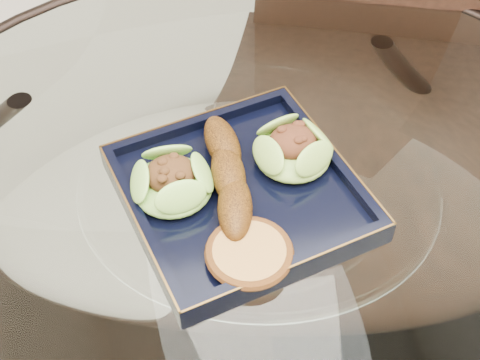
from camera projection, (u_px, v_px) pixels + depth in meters
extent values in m
cylinder|color=white|center=(258.00, 209.00, 0.83)|extent=(1.10, 1.10, 0.01)
torus|color=black|center=(258.00, 209.00, 0.83)|extent=(1.13, 1.13, 0.02)
cylinder|color=black|center=(351.00, 198.00, 1.34)|extent=(0.04, 0.04, 0.75)
cylinder|color=black|center=(71.00, 254.00, 1.25)|extent=(0.04, 0.04, 0.75)
cube|color=#331A11|center=(347.00, 195.00, 1.23)|extent=(0.55, 0.55, 0.04)
cube|color=#331A11|center=(370.00, 12.00, 1.15)|extent=(0.38, 0.18, 0.46)
cylinder|color=#331A11|center=(237.00, 333.00, 1.31)|extent=(0.03, 0.03, 0.45)
cylinder|color=#331A11|center=(421.00, 358.00, 1.28)|extent=(0.03, 0.03, 0.45)
cylinder|color=#331A11|center=(260.00, 196.00, 1.55)|extent=(0.03, 0.03, 0.45)
cylinder|color=#331A11|center=(417.00, 214.00, 1.51)|extent=(0.03, 0.03, 0.45)
cube|color=black|center=(240.00, 196.00, 0.83)|extent=(0.32, 0.32, 0.02)
ellipsoid|color=#55972C|center=(172.00, 183.00, 0.80)|extent=(0.13, 0.13, 0.04)
ellipsoid|color=#5E922A|center=(293.00, 151.00, 0.84)|extent=(0.10, 0.10, 0.03)
ellipsoid|color=#60330A|center=(228.00, 174.00, 0.81)|extent=(0.06, 0.20, 0.04)
cylinder|color=#B1803B|center=(249.00, 254.00, 0.75)|extent=(0.11, 0.11, 0.02)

